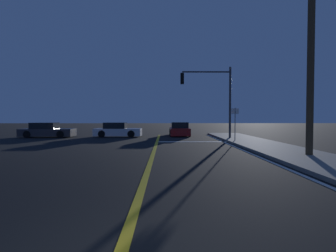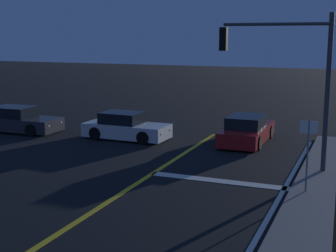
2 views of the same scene
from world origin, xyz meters
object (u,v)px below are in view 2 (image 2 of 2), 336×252
(street_sign_corner, at_px, (308,145))
(car_side_waiting_white, at_px, (125,127))
(car_far_approaching_charcoal, at_px, (17,121))
(car_lead_oncoming_red, at_px, (247,131))
(traffic_signal_near_right, at_px, (288,67))

(street_sign_corner, bearing_deg, car_side_waiting_white, 148.80)
(car_side_waiting_white, bearing_deg, car_far_approaching_charcoal, -84.40)
(car_lead_oncoming_red, bearing_deg, car_side_waiting_white, -166.12)
(street_sign_corner, bearing_deg, traffic_signal_near_right, 112.68)
(car_far_approaching_charcoal, xyz_separation_m, street_sign_corner, (15.84, -5.29, 1.10))
(car_side_waiting_white, relative_size, traffic_signal_near_right, 0.73)
(traffic_signal_near_right, xyz_separation_m, street_sign_corner, (1.17, -2.80, -2.30))
(car_far_approaching_charcoal, distance_m, traffic_signal_near_right, 15.27)
(car_side_waiting_white, height_order, car_far_approaching_charcoal, same)
(car_far_approaching_charcoal, bearing_deg, traffic_signal_near_right, 78.84)
(car_lead_oncoming_red, height_order, car_far_approaching_charcoal, same)
(car_lead_oncoming_red, xyz_separation_m, street_sign_corner, (3.64, -7.21, 1.10))
(car_side_waiting_white, bearing_deg, street_sign_corner, 60.19)
(car_far_approaching_charcoal, bearing_deg, street_sign_corner, 70.00)
(car_far_approaching_charcoal, bearing_deg, car_side_waiting_white, 92.66)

